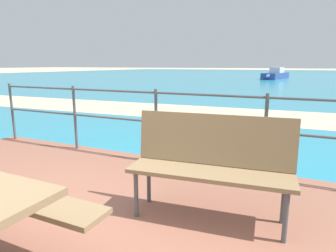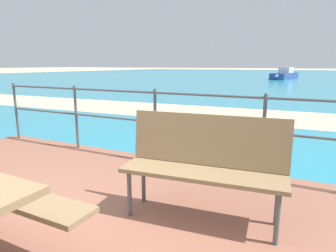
# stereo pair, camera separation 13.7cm
# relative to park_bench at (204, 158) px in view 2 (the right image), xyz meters

# --- Properties ---
(sea_water) EXTENTS (90.00, 90.00, 0.01)m
(sea_water) POSITION_rel_park_bench_xyz_m (-1.15, 38.73, -0.60)
(sea_water) COLOR teal
(sea_water) RESTS_ON ground
(beach_strip) EXTENTS (54.06, 5.05, 0.01)m
(beach_strip) POSITION_rel_park_bench_xyz_m (-1.15, 5.90, -0.60)
(beach_strip) COLOR beige
(beach_strip) RESTS_ON ground
(park_bench) EXTENTS (1.45, 0.56, 0.93)m
(park_bench) POSITION_rel_park_bench_xyz_m (0.00, 0.00, 0.00)
(park_bench) COLOR #8C704C
(park_bench) RESTS_ON patio_paving
(railing_fence) EXTENTS (5.94, 0.04, 1.03)m
(railing_fence) POSITION_rel_park_bench_xyz_m (-1.15, 1.19, 0.11)
(railing_fence) COLOR #4C5156
(railing_fence) RESTS_ON patio_paving
(boat_near) EXTENTS (2.36, 5.77, 1.15)m
(boat_near) POSITION_rel_park_bench_xyz_m (-1.73, 29.30, -0.19)
(boat_near) COLOR #2D478C
(boat_near) RESTS_ON sea_water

